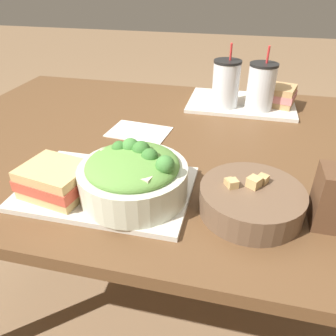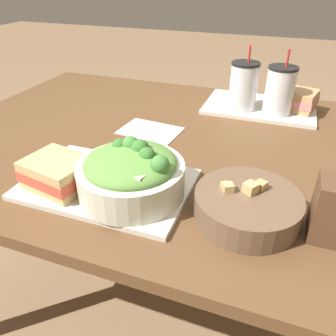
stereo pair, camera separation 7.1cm
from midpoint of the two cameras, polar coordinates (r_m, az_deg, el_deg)
The scene contains 13 objects.
ground_plane at distance 1.41m, azimuth -0.84°, elevation -21.75°, with size 12.00×12.00×0.00m, color #846647.
dining_table at distance 0.98m, azimuth -1.13°, elevation 0.67°, with size 1.46×0.97×0.71m.
tray_near at distance 0.74m, azimuth -13.30°, elevation -3.54°, with size 0.37×0.24×0.01m.
tray_far at distance 1.21m, azimuth 10.94°, elevation 10.97°, with size 0.37×0.24×0.01m.
salad_bowl at distance 0.67m, azimuth -9.05°, elevation -1.27°, with size 0.22×0.22×0.11m.
soup_bowl at distance 0.66m, azimuth 11.31°, elevation -5.49°, with size 0.21×0.21×0.08m.
sandwich_near at distance 0.73m, azimuth -21.64°, elevation -2.03°, with size 0.15×0.13×0.06m.
baguette_near at distance 0.78m, azimuth -8.26°, elevation 1.81°, with size 0.11×0.08×0.06m.
sandwich_far at distance 1.21m, azimuth 16.19°, elevation 12.18°, with size 0.17×0.14×0.06m.
baguette_far at distance 1.28m, azimuth 14.27°, elevation 13.41°, with size 0.09×0.08×0.06m.
drink_cup_dark at distance 1.14m, azimuth 8.20°, elevation 14.05°, with size 0.09×0.09×0.21m.
drink_cup_red at distance 1.13m, azimuth 14.10°, elevation 13.32°, with size 0.09×0.09×0.20m.
napkin_folded at distance 0.99m, azimuth -7.16°, elevation 6.21°, with size 0.19×0.14×0.00m.
Camera 1 is at (0.18, -0.82, 1.13)m, focal length 35.00 mm.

